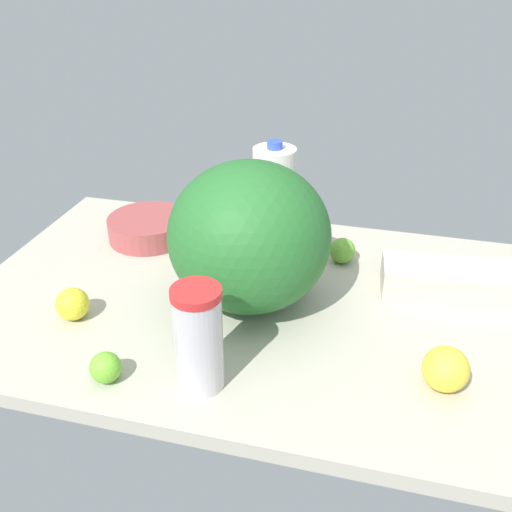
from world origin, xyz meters
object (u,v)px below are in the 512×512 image
at_px(watermelon, 249,237).
at_px(egg_carton, 451,281).
at_px(milk_jug, 274,194).
at_px(tumbler_cup, 199,339).
at_px(lime_far_back, 106,368).
at_px(lemon_loose, 446,369).
at_px(lime_by_jug, 342,251).
at_px(lemon_beside_bowl, 72,304).
at_px(mixing_bowl, 148,228).

bearing_deg(watermelon, egg_carton, -162.59).
distance_m(milk_jug, tumbler_cup, 0.55).
bearing_deg(tumbler_cup, egg_carton, -136.93).
xyz_separation_m(watermelon, lime_far_back, (0.17, 0.29, -0.12)).
xyz_separation_m(milk_jug, lemon_loose, (-0.39, 0.45, -0.08)).
xyz_separation_m(egg_carton, lime_far_back, (0.57, 0.42, -0.01)).
height_order(lemon_loose, lime_by_jug, lemon_loose).
xyz_separation_m(lime_far_back, lime_by_jug, (-0.34, -0.50, 0.00)).
bearing_deg(lemon_beside_bowl, tumbler_cup, 159.05).
xyz_separation_m(egg_carton, lemon_loose, (0.02, 0.29, 0.01)).
bearing_deg(milk_jug, lemon_loose, 130.91).
bearing_deg(milk_jug, watermelon, 93.09).
height_order(egg_carton, watermelon, watermelon).
xyz_separation_m(watermelon, lemon_loose, (-0.38, 0.17, -0.11)).
xyz_separation_m(tumbler_cup, mixing_bowl, (0.30, -0.47, -0.07)).
bearing_deg(lime_by_jug, watermelon, 51.19).
xyz_separation_m(milk_jug, lime_far_back, (0.16, 0.58, -0.09)).
distance_m(egg_carton, watermelon, 0.43).
relative_size(tumbler_cup, mixing_bowl, 0.96).
bearing_deg(watermelon, tumbler_cup, 86.79).
bearing_deg(mixing_bowl, milk_jug, -164.81).
bearing_deg(watermelon, lime_by_jug, -128.81).
distance_m(tumbler_cup, lemon_loose, 0.41).
relative_size(mixing_bowl, lemon_beside_bowl, 3.02).
distance_m(milk_jug, lemon_loose, 0.61).
xyz_separation_m(tumbler_cup, lime_by_jug, (-0.18, -0.47, -0.07)).
bearing_deg(lime_by_jug, lemon_beside_bowl, 35.93).
distance_m(milk_jug, lime_by_jug, 0.21).
relative_size(milk_jug, watermelon, 0.78).
bearing_deg(lime_by_jug, lime_far_back, 55.90).
bearing_deg(lemon_beside_bowl, watermelon, -155.47).
bearing_deg(watermelon, lemon_beside_bowl, 24.53).
xyz_separation_m(milk_jug, tumbler_cup, (-0.00, 0.55, -0.02)).
distance_m(watermelon, lime_by_jug, 0.29).
height_order(egg_carton, lime_by_jug, egg_carton).
bearing_deg(mixing_bowl, tumbler_cup, 122.60).
bearing_deg(lime_far_back, mixing_bowl, -74.21).
bearing_deg(tumbler_cup, lemon_loose, -166.77).
bearing_deg(egg_carton, watermelon, 12.16).
height_order(watermelon, mixing_bowl, watermelon).
bearing_deg(egg_carton, lime_far_back, 30.93).
distance_m(mixing_bowl, lime_far_back, 0.52).
height_order(milk_jug, lime_far_back, milk_jug).
distance_m(tumbler_cup, egg_carton, 0.57).
height_order(mixing_bowl, lime_far_back, mixing_bowl).
height_order(watermelon, lime_by_jug, watermelon).
bearing_deg(mixing_bowl, lemon_loose, 151.60).
distance_m(milk_jug, watermelon, 0.29).
relative_size(milk_jug, lime_by_jug, 4.20).
distance_m(milk_jug, lemon_beside_bowl, 0.53).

